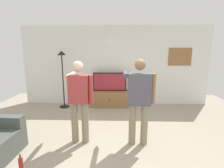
{
  "coord_description": "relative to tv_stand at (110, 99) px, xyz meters",
  "views": [
    {
      "loc": [
        0.08,
        -2.92,
        1.87
      ],
      "look_at": [
        -0.05,
        1.2,
        1.05
      ],
      "focal_mm": 27.02,
      "sensor_mm": 36.0,
      "label": 1
    }
  ],
  "objects": [
    {
      "name": "television",
      "position": [
        0.0,
        0.05,
        0.57
      ],
      "size": [
        1.1,
        0.07,
        0.62
      ],
      "color": "black",
      "rests_on": "tv_stand"
    },
    {
      "name": "ground_plane",
      "position": [
        0.18,
        -2.6,
        -0.27
      ],
      "size": [
        8.4,
        8.4,
        0.0
      ],
      "primitive_type": "plane",
      "color": "#9E937F"
    },
    {
      "name": "person_standing_nearer_couch",
      "position": [
        0.68,
        -2.34,
        0.71
      ],
      "size": [
        0.61,
        0.78,
        1.72
      ],
      "color": "gray",
      "rests_on": "ground_plane"
    },
    {
      "name": "beverage_bottle",
      "position": [
        -1.22,
        -3.26,
        -0.13
      ],
      "size": [
        0.07,
        0.07,
        0.32
      ],
      "color": "maroon",
      "rests_on": "ground_plane"
    },
    {
      "name": "person_standing_nearer_lamp",
      "position": [
        -0.5,
        -2.31,
        0.68
      ],
      "size": [
        0.57,
        0.78,
        1.68
      ],
      "color": "gray",
      "rests_on": "ground_plane"
    },
    {
      "name": "back_wall",
      "position": [
        0.18,
        0.35,
        1.08
      ],
      "size": [
        6.4,
        0.1,
        2.7
      ],
      "primitive_type": "cube",
      "color": "silver",
      "rests_on": "ground_plane"
    },
    {
      "name": "framed_picture",
      "position": [
        2.36,
        0.3,
        1.4
      ],
      "size": [
        0.77,
        0.04,
        0.59
      ],
      "primitive_type": "cube",
      "color": "olive"
    },
    {
      "name": "tv_stand",
      "position": [
        0.0,
        0.0,
        0.0
      ],
      "size": [
        1.28,
        0.5,
        0.53
      ],
      "color": "olive",
      "rests_on": "ground_plane"
    },
    {
      "name": "wall_clock",
      "position": [
        0.0,
        0.29,
        1.91
      ],
      "size": [
        0.28,
        0.03,
        0.28
      ],
      "primitive_type": "cylinder",
      "rotation": [
        1.57,
        0.0,
        0.0
      ],
      "color": "white"
    },
    {
      "name": "floor_lamp",
      "position": [
        -1.52,
        -0.14,
        1.07
      ],
      "size": [
        0.32,
        0.32,
        1.87
      ],
      "color": "black",
      "rests_on": "ground_plane"
    }
  ]
}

